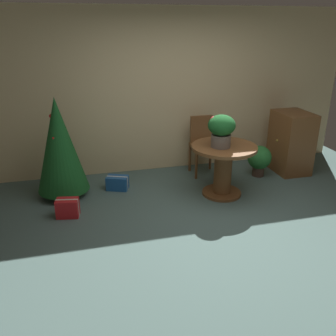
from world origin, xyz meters
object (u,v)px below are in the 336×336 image
(wooden_chair_far, at_px, (203,142))
(gift_box_blue, at_px, (117,183))
(round_dining_table, at_px, (223,164))
(holiday_tree, at_px, (59,145))
(potted_plant, at_px, (259,159))
(gift_box_red, at_px, (68,208))
(wooden_cabinet, at_px, (291,142))
(flower_vase, at_px, (221,129))

(wooden_chair_far, relative_size, gift_box_blue, 2.60)
(round_dining_table, distance_m, holiday_tree, 2.32)
(potted_plant, bearing_deg, gift_box_blue, 178.85)
(round_dining_table, relative_size, potted_plant, 1.81)
(gift_box_red, xyz_separation_m, potted_plant, (3.03, 0.62, 0.18))
(wooden_cabinet, bearing_deg, flower_vase, -158.36)
(round_dining_table, distance_m, wooden_chair_far, 0.88)
(holiday_tree, xyz_separation_m, gift_box_blue, (0.77, 0.01, -0.66))
(flower_vase, height_order, wooden_cabinet, flower_vase)
(holiday_tree, relative_size, gift_box_red, 4.64)
(wooden_cabinet, bearing_deg, wooden_chair_far, 168.19)
(gift_box_red, height_order, wooden_cabinet, wooden_cabinet)
(round_dining_table, xyz_separation_m, wooden_cabinet, (1.44, 0.57, 0.04))
(flower_vase, bearing_deg, wooden_chair_far, 85.50)
(holiday_tree, bearing_deg, gift_box_blue, 0.78)
(wooden_chair_far, relative_size, holiday_tree, 0.66)
(flower_vase, distance_m, holiday_tree, 2.25)
(gift_box_blue, height_order, wooden_cabinet, wooden_cabinet)
(holiday_tree, xyz_separation_m, potted_plant, (3.08, -0.04, -0.47))
(wooden_cabinet, bearing_deg, round_dining_table, -158.29)
(flower_vase, height_order, gift_box_red, flower_vase)
(flower_vase, height_order, gift_box_blue, flower_vase)
(round_dining_table, height_order, wooden_cabinet, wooden_cabinet)
(gift_box_blue, bearing_deg, wooden_cabinet, 0.53)
(flower_vase, distance_m, wooden_cabinet, 1.70)
(flower_vase, distance_m, gift_box_red, 2.30)
(wooden_chair_far, xyz_separation_m, gift_box_red, (-2.19, -1.00, -0.42))
(wooden_cabinet, bearing_deg, gift_box_red, -169.16)
(gift_box_red, distance_m, potted_plant, 3.10)
(gift_box_red, height_order, gift_box_blue, gift_box_red)
(holiday_tree, relative_size, gift_box_blue, 3.95)
(round_dining_table, height_order, gift_box_blue, round_dining_table)
(holiday_tree, bearing_deg, round_dining_table, -13.51)
(flower_vase, distance_m, wooden_chair_far, 1.02)
(flower_vase, xyz_separation_m, gift_box_red, (-2.12, -0.09, -0.88))
(holiday_tree, bearing_deg, wooden_cabinet, 0.58)
(flower_vase, relative_size, gift_box_red, 1.45)
(round_dining_table, height_order, flower_vase, flower_vase)
(gift_box_red, relative_size, potted_plant, 0.61)
(round_dining_table, distance_m, gift_box_red, 2.22)
(holiday_tree, bearing_deg, potted_plant, -0.67)
(round_dining_table, bearing_deg, holiday_tree, 166.49)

